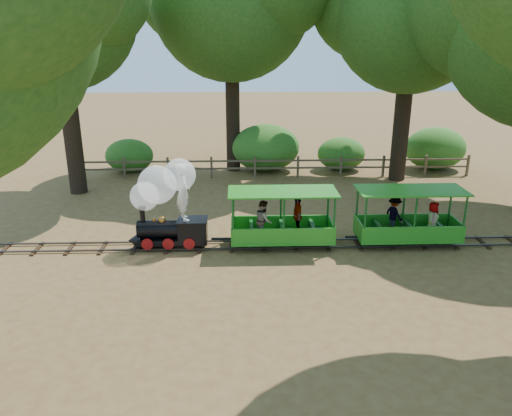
{
  "coord_description": "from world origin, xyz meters",
  "views": [
    {
      "loc": [
        -1.74,
        -14.37,
        6.27
      ],
      "look_at": [
        -1.21,
        0.5,
        1.11
      ],
      "focal_mm": 35.0,
      "sensor_mm": 36.0,
      "label": 1
    }
  ],
  "objects_px": {
    "locomotive": "(165,198)",
    "fence": "(276,165)",
    "carriage_front": "(281,223)",
    "carriage_rear": "(408,222)"
  },
  "relations": [
    {
      "from": "carriage_rear",
      "to": "fence",
      "type": "relative_size",
      "value": 0.18
    },
    {
      "from": "locomotive",
      "to": "fence",
      "type": "bearing_deg",
      "value": 63.32
    },
    {
      "from": "fence",
      "to": "carriage_rear",
      "type": "bearing_deg",
      "value": -66.05
    },
    {
      "from": "locomotive",
      "to": "carriage_rear",
      "type": "height_order",
      "value": "locomotive"
    },
    {
      "from": "locomotive",
      "to": "carriage_front",
      "type": "relative_size",
      "value": 0.86
    },
    {
      "from": "locomotive",
      "to": "carriage_front",
      "type": "distance_m",
      "value": 3.62
    },
    {
      "from": "fence",
      "to": "locomotive",
      "type": "bearing_deg",
      "value": -116.68
    },
    {
      "from": "carriage_front",
      "to": "fence",
      "type": "xyz_separation_m",
      "value": [
        0.47,
        8.03,
        -0.2
      ]
    },
    {
      "from": "locomotive",
      "to": "carriage_front",
      "type": "bearing_deg",
      "value": -1.67
    },
    {
      "from": "carriage_rear",
      "to": "fence",
      "type": "distance_m",
      "value": 8.72
    }
  ]
}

